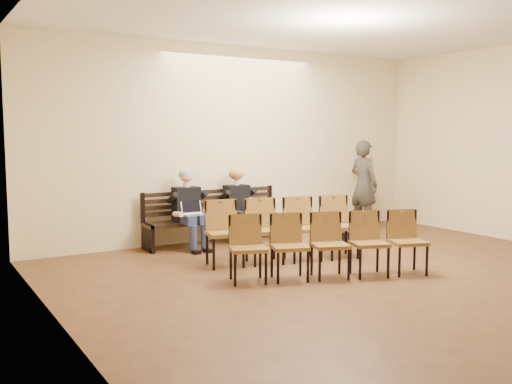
{
  "coord_description": "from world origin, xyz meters",
  "views": [
    {
      "loc": [
        -5.25,
        -4.14,
        1.95
      ],
      "look_at": [
        -0.22,
        4.05,
        0.94
      ],
      "focal_mm": 40.0,
      "sensor_mm": 36.0,
      "label": 1
    }
  ],
  "objects_px": {
    "bench": "(216,231)",
    "laptop": "(195,215)",
    "water_bottle": "(250,212)",
    "bag": "(337,239)",
    "seated_woman": "(239,208)",
    "chair_row_front": "(284,230)",
    "chair_row_back": "(330,245)",
    "passerby": "(364,178)",
    "seated_man": "(189,209)"
  },
  "relations": [
    {
      "from": "bench",
      "to": "laptop",
      "type": "xyz_separation_m",
      "value": [
        -0.55,
        -0.32,
        0.36
      ]
    },
    {
      "from": "water_bottle",
      "to": "bag",
      "type": "xyz_separation_m",
      "value": [
        1.13,
        -0.99,
        -0.44
      ]
    },
    {
      "from": "seated_woman",
      "to": "laptop",
      "type": "distance_m",
      "value": 0.98
    },
    {
      "from": "chair_row_front",
      "to": "chair_row_back",
      "type": "distance_m",
      "value": 1.11
    },
    {
      "from": "passerby",
      "to": "chair_row_front",
      "type": "height_order",
      "value": "passerby"
    },
    {
      "from": "bag",
      "to": "passerby",
      "type": "bearing_deg",
      "value": 35.36
    },
    {
      "from": "bench",
      "to": "bag",
      "type": "distance_m",
      "value": 2.11
    },
    {
      "from": "seated_man",
      "to": "bag",
      "type": "relative_size",
      "value": 3.86
    },
    {
      "from": "bench",
      "to": "passerby",
      "type": "distance_m",
      "value": 3.39
    },
    {
      "from": "seated_man",
      "to": "seated_woman",
      "type": "height_order",
      "value": "seated_man"
    },
    {
      "from": "water_bottle",
      "to": "chair_row_back",
      "type": "relative_size",
      "value": 0.09
    },
    {
      "from": "chair_row_back",
      "to": "bag",
      "type": "bearing_deg",
      "value": 68.07
    },
    {
      "from": "seated_woman",
      "to": "passerby",
      "type": "xyz_separation_m",
      "value": [
        2.88,
        -0.03,
        0.41
      ]
    },
    {
      "from": "bench",
      "to": "seated_woman",
      "type": "relative_size",
      "value": 2.09
    },
    {
      "from": "passerby",
      "to": "chair_row_front",
      "type": "distance_m",
      "value": 3.52
    },
    {
      "from": "laptop",
      "to": "passerby",
      "type": "relative_size",
      "value": 0.18
    },
    {
      "from": "chair_row_front",
      "to": "chair_row_back",
      "type": "bearing_deg",
      "value": -77.85
    },
    {
      "from": "passerby",
      "to": "seated_woman",
      "type": "bearing_deg",
      "value": 82.98
    },
    {
      "from": "laptop",
      "to": "chair_row_front",
      "type": "distance_m",
      "value": 1.67
    },
    {
      "from": "bench",
      "to": "bag",
      "type": "xyz_separation_m",
      "value": [
        1.64,
        -1.32,
        -0.1
      ]
    },
    {
      "from": "bench",
      "to": "chair_row_front",
      "type": "relative_size",
      "value": 1.1
    },
    {
      "from": "seated_woman",
      "to": "chair_row_front",
      "type": "relative_size",
      "value": 0.53
    },
    {
      "from": "chair_row_back",
      "to": "seated_woman",
      "type": "bearing_deg",
      "value": 106.14
    },
    {
      "from": "seated_woman",
      "to": "water_bottle",
      "type": "bearing_deg",
      "value": -64.31
    },
    {
      "from": "laptop",
      "to": "seated_man",
      "type": "bearing_deg",
      "value": 95.13
    },
    {
      "from": "bag",
      "to": "chair_row_back",
      "type": "xyz_separation_m",
      "value": [
        -1.43,
        -1.58,
        0.31
      ]
    },
    {
      "from": "laptop",
      "to": "bench",
      "type": "bearing_deg",
      "value": 29.85
    },
    {
      "from": "bench",
      "to": "seated_man",
      "type": "bearing_deg",
      "value": -168.11
    },
    {
      "from": "bench",
      "to": "passerby",
      "type": "height_order",
      "value": "passerby"
    },
    {
      "from": "seated_woman",
      "to": "chair_row_front",
      "type": "xyz_separation_m",
      "value": [
        -0.18,
        -1.67,
        -0.14
      ]
    },
    {
      "from": "laptop",
      "to": "chair_row_back",
      "type": "height_order",
      "value": "chair_row_back"
    },
    {
      "from": "laptop",
      "to": "chair_row_front",
      "type": "xyz_separation_m",
      "value": [
        0.78,
        -1.47,
        -0.1
      ]
    },
    {
      "from": "passerby",
      "to": "bench",
      "type": "bearing_deg",
      "value": 80.97
    },
    {
      "from": "laptop",
      "to": "bag",
      "type": "height_order",
      "value": "laptop"
    },
    {
      "from": "bag",
      "to": "laptop",
      "type": "bearing_deg",
      "value": 155.42
    },
    {
      "from": "water_bottle",
      "to": "chair_row_front",
      "type": "height_order",
      "value": "chair_row_front"
    },
    {
      "from": "seated_man",
      "to": "chair_row_front",
      "type": "xyz_separation_m",
      "value": [
        0.79,
        -1.67,
        -0.17
      ]
    },
    {
      "from": "water_bottle",
      "to": "chair_row_back",
      "type": "xyz_separation_m",
      "value": [
        -0.3,
        -2.57,
        -0.13
      ]
    },
    {
      "from": "chair_row_front",
      "to": "seated_man",
      "type": "bearing_deg",
      "value": 128.28
    },
    {
      "from": "seated_woman",
      "to": "chair_row_back",
      "type": "distance_m",
      "value": 2.8
    },
    {
      "from": "seated_woman",
      "to": "seated_man",
      "type": "bearing_deg",
      "value": 180.0
    },
    {
      "from": "bench",
      "to": "bag",
      "type": "height_order",
      "value": "bench"
    },
    {
      "from": "seated_woman",
      "to": "laptop",
      "type": "xyz_separation_m",
      "value": [
        -0.96,
        -0.2,
        -0.04
      ]
    },
    {
      "from": "water_bottle",
      "to": "bench",
      "type": "bearing_deg",
      "value": 146.88
    },
    {
      "from": "laptop",
      "to": "chair_row_front",
      "type": "relative_size",
      "value": 0.15
    },
    {
      "from": "laptop",
      "to": "water_bottle",
      "type": "height_order",
      "value": "laptop"
    },
    {
      "from": "bench",
      "to": "water_bottle",
      "type": "height_order",
      "value": "water_bottle"
    },
    {
      "from": "seated_woman",
      "to": "laptop",
      "type": "height_order",
      "value": "seated_woman"
    },
    {
      "from": "bag",
      "to": "seated_man",
      "type": "bearing_deg",
      "value": 151.45
    },
    {
      "from": "seated_woman",
      "to": "water_bottle",
      "type": "xyz_separation_m",
      "value": [
        0.1,
        -0.21,
        -0.05
      ]
    }
  ]
}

